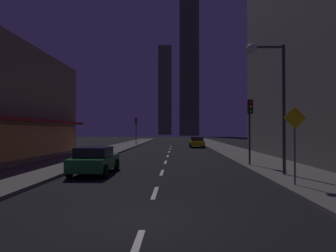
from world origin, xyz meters
The scene contains 13 objects.
ground_plane centered at (0.00, 32.00, -0.05)m, with size 78.00×136.00×0.10m, color black.
sidewalk_right centered at (7.00, 32.00, 0.07)m, with size 4.00×76.00×0.15m, color #605E59.
sidewalk_left centered at (-7.00, 32.00, 0.07)m, with size 4.00×76.00×0.15m, color #605E59.
lane_marking_center centered at (0.00, 16.20, 0.01)m, with size 0.16×38.60×0.01m.
skyscraper_distant_tall centered at (-5.66, 154.72, 24.82)m, with size 7.30×5.36×49.63m, color brown.
skyscraper_distant_mid centered at (6.52, 125.48, 34.19)m, with size 8.70×8.99×68.38m, color #504C3C.
car_parked_near centered at (-3.60, 7.88, 0.74)m, with size 1.98×4.24×1.45m.
car_parked_far centered at (3.60, 32.56, 0.74)m, with size 1.98×4.24×1.45m.
fire_hydrant_far_left centered at (-5.90, 17.13, 0.45)m, with size 0.42×0.30×0.65m.
traffic_light_near_right centered at (5.50, 10.99, 3.19)m, with size 0.32×0.48×4.20m.
traffic_light_far_left centered at (-5.50, 37.30, 3.19)m, with size 0.32×0.48×4.20m.
street_lamp_right centered at (5.38, 7.04, 5.07)m, with size 1.96×0.56×6.58m.
pedestrian_crossing_sign centered at (5.60, 4.22, 2.02)m, with size 0.91×0.08×3.15m.
Camera 1 is at (0.81, -7.70, 2.34)m, focal length 31.11 mm.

